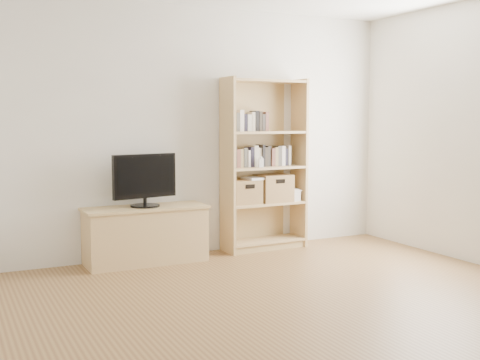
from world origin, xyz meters
TOP-DOWN VIEW (x-y plane):
  - floor at (0.00, 0.00)m, footprint 4.50×5.00m
  - back_wall at (0.00, 2.50)m, footprint 4.50×0.02m
  - tv_stand at (-0.67, 2.28)m, footprint 1.18×0.45m
  - bookshelf at (0.71, 2.33)m, footprint 0.95×0.37m
  - television at (-0.67, 2.28)m, footprint 0.67×0.17m
  - books_row_mid at (0.71, 2.35)m, footprint 0.85×0.18m
  - books_row_upper at (0.50, 2.35)m, footprint 0.40×0.16m
  - baby_monitor at (0.61, 2.23)m, footprint 0.05×0.04m
  - basket_left at (0.46, 2.32)m, footprint 0.32×0.26m
  - basket_right at (0.82, 2.33)m, footprint 0.37×0.31m
  - laptop at (0.62, 2.31)m, footprint 0.34×0.26m
  - magazine_stack at (1.03, 2.34)m, footprint 0.19×0.25m

SIDE VIEW (x-z plane):
  - floor at x=0.00m, z-range -0.01..0.01m
  - tv_stand at x=-0.67m, z-range 0.00..0.54m
  - magazine_stack at x=1.03m, z-range 0.52..0.63m
  - basket_left at x=0.46m, z-range 0.52..0.78m
  - basket_right at x=0.82m, z-range 0.52..0.82m
  - laptop at x=0.62m, z-range 0.78..0.81m
  - television at x=-0.67m, z-range 0.57..1.09m
  - bookshelf at x=0.71m, z-range 0.00..1.87m
  - baby_monitor at x=0.61m, z-range 0.91..1.01m
  - books_row_mid at x=0.71m, z-range 0.91..1.14m
  - back_wall at x=0.00m, z-range 0.00..2.60m
  - books_row_upper at x=0.50m, z-range 1.30..1.51m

